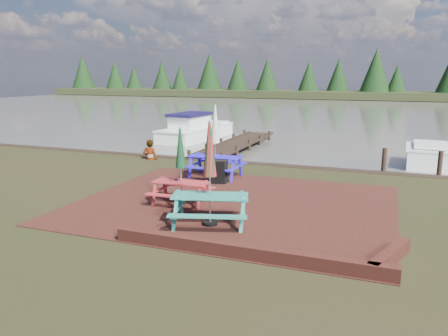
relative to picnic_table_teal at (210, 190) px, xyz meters
name	(u,v)px	position (x,y,z in m)	size (l,w,h in m)	color
ground	(222,214)	(-0.05, 0.95, -0.92)	(120.00, 120.00, 0.00)	black
paving	(234,204)	(-0.05, 1.95, -0.91)	(9.00, 7.50, 0.02)	#3B1D12
brick_wall	(277,253)	(2.10, -1.47, -0.77)	(6.21, 1.79, 0.30)	#4C1E16
water	(349,111)	(-0.05, 37.95, -0.92)	(120.00, 60.00, 0.02)	#4A473F
far_treeline	(367,78)	(-0.05, 66.95, 2.36)	(120.00, 10.00, 8.10)	black
picnic_table_teal	(210,190)	(0.00, 0.00, 0.00)	(2.29, 2.15, 2.62)	#288271
picnic_table_red	(181,178)	(-1.50, 1.40, -0.12)	(1.67, 1.49, 2.26)	#AD2C2E
picnic_table_blue	(215,153)	(-1.85, 4.93, 0.02)	(1.98, 1.78, 2.66)	#2B1DDB
chalkboard	(219,172)	(-1.35, 4.03, -0.48)	(0.56, 0.59, 0.85)	black
jetty	(237,144)	(-3.55, 12.22, -0.80)	(1.76, 9.08, 1.00)	black
boat_jetty	(195,131)	(-7.22, 14.87, -0.57)	(2.71, 6.48, 1.83)	white
person	(150,140)	(-5.89, 7.12, -0.02)	(0.65, 0.43, 1.79)	gray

